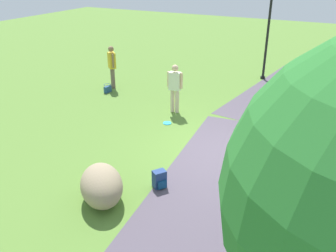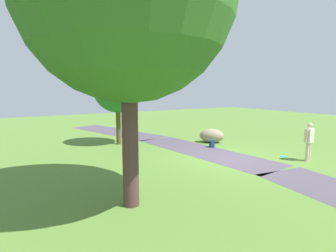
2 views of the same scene
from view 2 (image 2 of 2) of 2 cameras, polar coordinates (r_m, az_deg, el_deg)
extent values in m
plane|color=#577F33|center=(11.85, 13.08, -6.87)|extent=(48.00, 48.00, 0.00)
cube|color=#514755|center=(13.20, 7.10, -5.19)|extent=(8.17, 2.94, 0.01)
cube|color=#514755|center=(19.27, -11.11, -1.15)|extent=(8.30, 4.27, 0.01)
cylinder|color=#503231|center=(6.83, -7.93, -3.04)|extent=(0.40, 0.40, 3.37)
cylinder|color=#4F4920|center=(14.76, -10.36, 0.24)|extent=(0.25, 0.25, 2.09)
sphere|color=#29732D|center=(14.63, -10.55, 7.80)|extent=(2.56, 2.56, 2.56)
ellipsoid|color=gray|center=(15.26, 9.14, -2.01)|extent=(1.55, 1.54, 0.76)
cylinder|color=beige|center=(12.72, 27.45, -4.76)|extent=(0.13, 0.13, 0.77)
cylinder|color=beige|center=(12.58, 27.13, -4.87)|extent=(0.13, 0.13, 0.77)
cube|color=beige|center=(12.53, 27.48, -1.79)|extent=(0.28, 0.38, 0.58)
cylinder|color=beige|center=(12.73, 27.92, -1.54)|extent=(0.08, 0.08, 0.52)
cylinder|color=beige|center=(12.33, 27.06, -1.76)|extent=(0.08, 0.08, 0.52)
sphere|color=beige|center=(12.47, 27.61, 0.13)|extent=(0.21, 0.21, 0.21)
cube|color=navy|center=(14.03, 9.30, -3.64)|extent=(0.34, 0.32, 0.40)
cube|color=navy|center=(14.03, 8.76, -3.96)|extent=(0.20, 0.16, 0.18)
cylinder|color=#27ACE6|center=(13.06, 23.14, -5.88)|extent=(0.26, 0.26, 0.02)
camera|label=1|loc=(17.37, -12.38, 13.01)|focal=38.82mm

